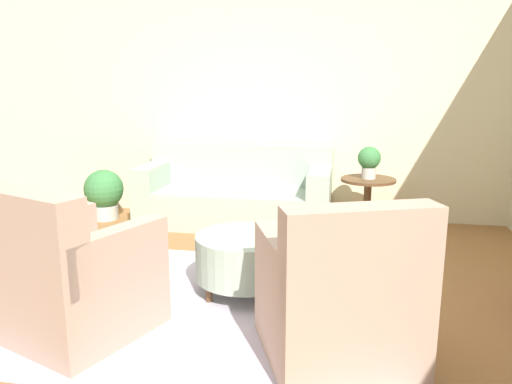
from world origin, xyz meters
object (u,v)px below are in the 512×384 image
object	(u,v)px
couch	(236,196)
armchair_left	(70,280)
potted_plant_floor	(104,192)
ottoman_table	(246,256)
armchair_right	(340,301)
potted_plant_on_side_table	(369,160)
side_table	(367,195)

from	to	relation	value
couch	armchair_left	distance (m)	2.79
armchair_left	potted_plant_floor	size ratio (longest dim) A/B	1.80
couch	ottoman_table	xyz separation A→B (m)	(0.51, -1.90, -0.03)
couch	armchair_right	world-z (taller)	armchair_right
armchair_right	potted_plant_on_side_table	world-z (taller)	armchair_right
potted_plant_on_side_table	armchair_right	bearing A→B (deg)	-95.10
ottoman_table	potted_plant_on_side_table	size ratio (longest dim) A/B	2.27
couch	potted_plant_on_side_table	distance (m)	1.56
couch	potted_plant_floor	bearing A→B (deg)	-175.76
couch	armchair_right	xyz separation A→B (m)	(1.24, -2.75, 0.06)
potted_plant_on_side_table	side_table	bearing A→B (deg)	-90.00
couch	armchair_left	xyz separation A→B (m)	(-0.46, -2.75, 0.06)
armchair_left	ottoman_table	world-z (taller)	armchair_left
couch	potted_plant_floor	distance (m)	1.58
couch	side_table	xyz separation A→B (m)	(1.48, -0.11, 0.10)
side_table	potted_plant_floor	bearing A→B (deg)	-179.93
potted_plant_floor	couch	bearing A→B (deg)	4.24
couch	ottoman_table	bearing A→B (deg)	-74.92
armchair_left	side_table	xyz separation A→B (m)	(1.94, 2.64, 0.04)
armchair_left	potted_plant_on_side_table	distance (m)	3.30
ottoman_table	potted_plant_floor	distance (m)	2.74
side_table	ottoman_table	bearing A→B (deg)	-118.48
couch	armchair_right	size ratio (longest dim) A/B	2.01
ottoman_table	potted_plant_on_side_table	xyz separation A→B (m)	(0.97, 1.78, 0.50)
couch	potted_plant_on_side_table	bearing A→B (deg)	-4.38
couch	potted_plant_floor	size ratio (longest dim) A/B	3.62
armchair_left	potted_plant_on_side_table	xyz separation A→B (m)	(1.94, 2.64, 0.42)
couch	armchair_right	bearing A→B (deg)	-65.71
ottoman_table	potted_plant_on_side_table	world-z (taller)	potted_plant_on_side_table
armchair_left	ottoman_table	xyz separation A→B (m)	(0.97, 0.86, -0.08)
couch	potted_plant_floor	xyz separation A→B (m)	(-1.58, -0.12, 0.01)
armchair_left	side_table	size ratio (longest dim) A/B	1.79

